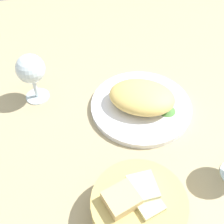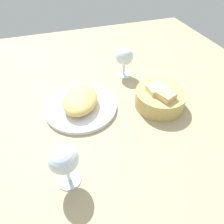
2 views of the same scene
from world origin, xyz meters
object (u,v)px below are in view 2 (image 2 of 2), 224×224
at_px(plate, 81,107).
at_px(wine_glass_near, 64,161).
at_px(bread_basket, 160,98).
at_px(wine_glass_far, 124,58).

relative_size(plate, wine_glass_near, 1.93).
bearing_deg(wine_glass_near, bread_basket, 117.89).
bearing_deg(plate, wine_glass_near, -18.19).
relative_size(bread_basket, wine_glass_far, 1.40).
height_order(plate, wine_glass_near, wine_glass_near).
bearing_deg(wine_glass_near, plate, 161.81).
xyz_separation_m(bread_basket, wine_glass_far, (-0.22, -0.05, 0.05)).
distance_m(plate, bread_basket, 0.27).
bearing_deg(wine_glass_far, wine_glass_near, -36.35).
xyz_separation_m(bread_basket, wine_glass_near, (0.18, -0.34, 0.05)).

